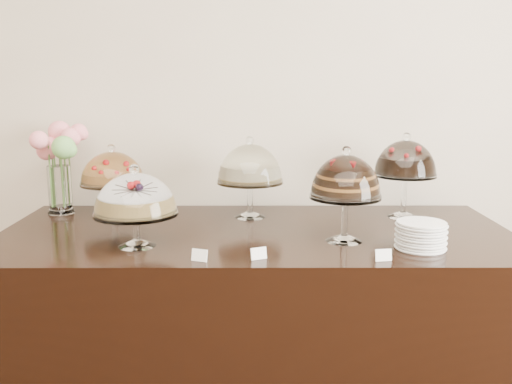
{
  "coord_description": "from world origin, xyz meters",
  "views": [
    {
      "loc": [
        0.02,
        0.06,
        1.54
      ],
      "look_at": [
        0.03,
        2.4,
        1.08
      ],
      "focal_mm": 40.0,
      "sensor_mm": 36.0,
      "label": 1
    }
  ],
  "objects_px": {
    "cake_stand_dark_choco": "(405,162)",
    "plate_stack": "(421,235)",
    "cake_stand_sugar_sponge": "(135,198)",
    "cake_stand_cheesecake": "(250,167)",
    "cake_stand_fruit_tart": "(112,171)",
    "display_counter": "(256,328)",
    "cake_stand_choco_layer": "(346,180)",
    "flower_vase": "(59,156)"
  },
  "relations": [
    {
      "from": "cake_stand_choco_layer",
      "to": "cake_stand_cheesecake",
      "type": "relative_size",
      "value": 1.01
    },
    {
      "from": "cake_stand_cheesecake",
      "to": "plate_stack",
      "type": "xyz_separation_m",
      "value": [
        0.66,
        -0.52,
        -0.19
      ]
    },
    {
      "from": "cake_stand_sugar_sponge",
      "to": "cake_stand_cheesecake",
      "type": "relative_size",
      "value": 0.85
    },
    {
      "from": "cake_stand_fruit_tart",
      "to": "plate_stack",
      "type": "distance_m",
      "value": 1.44
    },
    {
      "from": "display_counter",
      "to": "cake_stand_sugar_sponge",
      "type": "distance_m",
      "value": 0.83
    },
    {
      "from": "cake_stand_sugar_sponge",
      "to": "plate_stack",
      "type": "xyz_separation_m",
      "value": [
        1.1,
        -0.04,
        -0.14
      ]
    },
    {
      "from": "display_counter",
      "to": "cake_stand_cheesecake",
      "type": "relative_size",
      "value": 5.72
    },
    {
      "from": "display_counter",
      "to": "cake_stand_cheesecake",
      "type": "bearing_deg",
      "value": 96.35
    },
    {
      "from": "cake_stand_dark_choco",
      "to": "flower_vase",
      "type": "xyz_separation_m",
      "value": [
        -1.65,
        0.09,
        0.01
      ]
    },
    {
      "from": "display_counter",
      "to": "cake_stand_choco_layer",
      "type": "xyz_separation_m",
      "value": [
        0.36,
        -0.16,
        0.7
      ]
    },
    {
      "from": "cake_stand_dark_choco",
      "to": "plate_stack",
      "type": "distance_m",
      "value": 0.57
    },
    {
      "from": "flower_vase",
      "to": "cake_stand_fruit_tart",
      "type": "bearing_deg",
      "value": -9.9
    },
    {
      "from": "cake_stand_choco_layer",
      "to": "cake_stand_dark_choco",
      "type": "distance_m",
      "value": 0.54
    },
    {
      "from": "cake_stand_sugar_sponge",
      "to": "flower_vase",
      "type": "distance_m",
      "value": 0.75
    },
    {
      "from": "cake_stand_dark_choco",
      "to": "plate_stack",
      "type": "bearing_deg",
      "value": -97.2
    },
    {
      "from": "cake_stand_choco_layer",
      "to": "cake_stand_fruit_tart",
      "type": "xyz_separation_m",
      "value": [
        -1.04,
        0.45,
        -0.04
      ]
    },
    {
      "from": "cake_stand_sugar_sponge",
      "to": "cake_stand_fruit_tart",
      "type": "xyz_separation_m",
      "value": [
        -0.22,
        0.52,
        0.02
      ]
    },
    {
      "from": "cake_stand_cheesecake",
      "to": "cake_stand_dark_choco",
      "type": "xyz_separation_m",
      "value": [
        0.73,
        -0.0,
        0.02
      ]
    },
    {
      "from": "cake_stand_cheesecake",
      "to": "cake_stand_fruit_tart",
      "type": "relative_size",
      "value": 1.12
    },
    {
      "from": "cake_stand_sugar_sponge",
      "to": "cake_stand_dark_choco",
      "type": "relative_size",
      "value": 0.82
    },
    {
      "from": "cake_stand_dark_choco",
      "to": "flower_vase",
      "type": "height_order",
      "value": "flower_vase"
    },
    {
      "from": "cake_stand_cheesecake",
      "to": "display_counter",
      "type": "bearing_deg",
      "value": -83.65
    },
    {
      "from": "display_counter",
      "to": "cake_stand_dark_choco",
      "type": "height_order",
      "value": "cake_stand_dark_choco"
    },
    {
      "from": "cake_stand_sugar_sponge",
      "to": "cake_stand_choco_layer",
      "type": "bearing_deg",
      "value": 4.8
    },
    {
      "from": "flower_vase",
      "to": "cake_stand_choco_layer",
      "type": "bearing_deg",
      "value": -20.94
    },
    {
      "from": "display_counter",
      "to": "cake_stand_fruit_tart",
      "type": "height_order",
      "value": "cake_stand_fruit_tart"
    },
    {
      "from": "cake_stand_dark_choco",
      "to": "cake_stand_fruit_tart",
      "type": "xyz_separation_m",
      "value": [
        -1.38,
        0.04,
        -0.05
      ]
    },
    {
      "from": "cake_stand_cheesecake",
      "to": "flower_vase",
      "type": "relative_size",
      "value": 0.86
    },
    {
      "from": "cake_stand_dark_choco",
      "to": "plate_stack",
      "type": "relative_size",
      "value": 2.1
    },
    {
      "from": "cake_stand_choco_layer",
      "to": "plate_stack",
      "type": "bearing_deg",
      "value": -21.49
    },
    {
      "from": "display_counter",
      "to": "cake_stand_cheesecake",
      "type": "height_order",
      "value": "cake_stand_cheesecake"
    },
    {
      "from": "cake_stand_cheesecake",
      "to": "plate_stack",
      "type": "relative_size",
      "value": 2.01
    },
    {
      "from": "cake_stand_choco_layer",
      "to": "cake_stand_cheesecake",
      "type": "distance_m",
      "value": 0.56
    },
    {
      "from": "cake_stand_cheesecake",
      "to": "cake_stand_fruit_tart",
      "type": "distance_m",
      "value": 0.66
    },
    {
      "from": "cake_stand_choco_layer",
      "to": "cake_stand_cheesecake",
      "type": "bearing_deg",
      "value": 132.95
    },
    {
      "from": "cake_stand_fruit_tart",
      "to": "plate_stack",
      "type": "relative_size",
      "value": 1.79
    },
    {
      "from": "display_counter",
      "to": "cake_stand_sugar_sponge",
      "type": "relative_size",
      "value": 6.72
    },
    {
      "from": "cake_stand_choco_layer",
      "to": "cake_stand_sugar_sponge",
      "type": "bearing_deg",
      "value": -175.2
    },
    {
      "from": "display_counter",
      "to": "cake_stand_dark_choco",
      "type": "relative_size",
      "value": 5.48
    },
    {
      "from": "plate_stack",
      "to": "cake_stand_fruit_tart",
      "type": "bearing_deg",
      "value": 156.9
    },
    {
      "from": "cake_stand_sugar_sponge",
      "to": "plate_stack",
      "type": "distance_m",
      "value": 1.11
    },
    {
      "from": "display_counter",
      "to": "cake_stand_choco_layer",
      "type": "height_order",
      "value": "cake_stand_choco_layer"
    }
  ]
}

